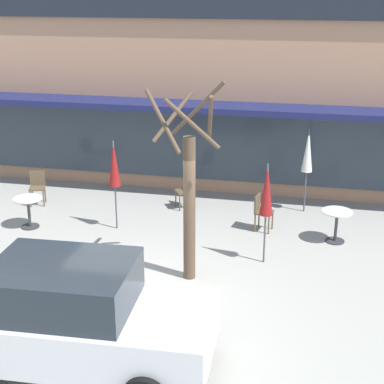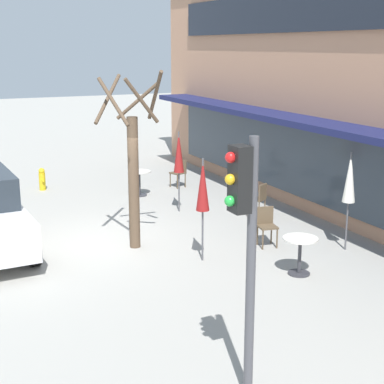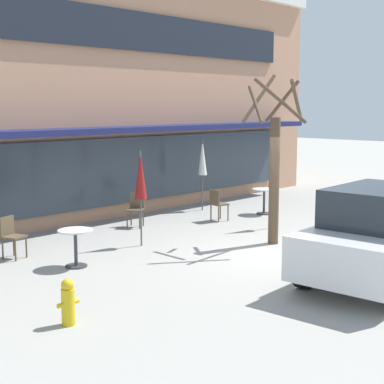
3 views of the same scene
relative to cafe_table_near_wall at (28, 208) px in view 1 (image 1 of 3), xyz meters
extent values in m
plane|color=#9E9B93|center=(3.77, -2.51, -0.52)|extent=(80.00, 80.00, 0.00)
cube|color=tan|center=(3.77, 7.49, 3.17)|extent=(19.00, 8.00, 7.38)
cube|color=#191E4C|center=(3.77, 2.94, 2.03)|extent=(16.15, 1.10, 0.16)
cube|color=#2D3842|center=(3.77, 3.43, 0.83)|extent=(15.20, 0.10, 1.90)
cylinder|color=#333338|center=(0.00, 0.00, -0.50)|extent=(0.44, 0.44, 0.03)
cylinder|color=#333338|center=(0.00, 0.00, -0.14)|extent=(0.07, 0.07, 0.70)
cylinder|color=silver|center=(0.00, 0.00, 0.23)|extent=(0.70, 0.70, 0.03)
cylinder|color=#333338|center=(7.29, 0.71, -0.50)|extent=(0.44, 0.44, 0.03)
cylinder|color=#333338|center=(7.29, 0.71, -0.14)|extent=(0.07, 0.07, 0.70)
cylinder|color=silver|center=(7.29, 0.71, 0.23)|extent=(0.70, 0.70, 0.03)
cylinder|color=#4C4C51|center=(2.10, 0.38, 0.58)|extent=(0.04, 0.04, 2.20)
cone|color=maroon|center=(2.10, 0.38, 1.13)|extent=(0.28, 0.28, 1.10)
cylinder|color=#4C4C51|center=(6.52, 2.49, 0.58)|extent=(0.04, 0.04, 2.20)
cone|color=silver|center=(6.52, 2.49, 1.13)|extent=(0.28, 0.28, 1.10)
cylinder|color=#4C4C51|center=(5.78, -0.69, 0.58)|extent=(0.04, 0.04, 2.20)
cone|color=maroon|center=(5.78, -0.69, 1.13)|extent=(0.28, 0.28, 1.10)
cylinder|color=brown|center=(3.33, 1.83, -0.29)|extent=(0.04, 0.04, 0.45)
cylinder|color=brown|center=(3.16, 2.12, -0.29)|extent=(0.04, 0.04, 0.45)
cylinder|color=brown|center=(3.62, 2.01, -0.29)|extent=(0.04, 0.04, 0.45)
cylinder|color=brown|center=(3.45, 2.30, -0.29)|extent=(0.04, 0.04, 0.45)
cube|color=brown|center=(3.39, 2.06, -0.05)|extent=(0.55, 0.55, 0.04)
cube|color=brown|center=(3.54, 2.16, 0.17)|extent=(0.24, 0.36, 0.40)
cylinder|color=brown|center=(5.81, 1.15, -0.29)|extent=(0.04, 0.04, 0.45)
cylinder|color=brown|center=(5.75, 0.82, -0.29)|extent=(0.04, 0.04, 0.45)
cylinder|color=brown|center=(5.47, 1.21, -0.29)|extent=(0.04, 0.04, 0.45)
cylinder|color=brown|center=(5.41, 0.88, -0.29)|extent=(0.04, 0.04, 0.45)
cube|color=brown|center=(5.61, 1.02, -0.05)|extent=(0.46, 0.46, 0.04)
cube|color=brown|center=(5.43, 1.05, 0.17)|extent=(0.11, 0.40, 0.40)
cylinder|color=brown|center=(-0.29, 1.38, -0.29)|extent=(0.04, 0.04, 0.45)
cylinder|color=brown|center=(-0.61, 1.27, -0.29)|extent=(0.04, 0.04, 0.45)
cylinder|color=brown|center=(-0.40, 1.70, -0.29)|extent=(0.04, 0.04, 0.45)
cylinder|color=brown|center=(-0.72, 1.59, -0.29)|extent=(0.04, 0.04, 0.45)
cube|color=brown|center=(-0.50, 1.48, -0.05)|extent=(0.51, 0.51, 0.04)
cube|color=brown|center=(-0.56, 1.65, 0.17)|extent=(0.39, 0.17, 0.40)
cube|color=silver|center=(3.31, -4.94, 0.18)|extent=(4.28, 1.99, 0.76)
cube|color=#232B33|center=(3.16, -4.95, 0.90)|extent=(2.17, 1.70, 0.68)
cylinder|color=black|center=(4.57, -3.98, -0.20)|extent=(0.65, 0.25, 0.64)
cylinder|color=black|center=(1.96, -4.10, -0.20)|extent=(0.65, 0.25, 0.64)
cylinder|color=brown|center=(4.37, -1.70, 0.95)|extent=(0.24, 0.24, 2.94)
cylinder|color=brown|center=(4.75, -1.61, 2.79)|extent=(0.27, 0.84, 0.98)
cylinder|color=brown|center=(4.43, -1.18, 2.86)|extent=(1.10, 0.20, 1.13)
cylinder|color=brown|center=(3.98, -1.42, 2.72)|extent=(0.65, 0.87, 0.86)
cylinder|color=brown|center=(3.97, -2.10, 2.80)|extent=(0.90, 0.90, 1.00)
cylinder|color=brown|center=(4.53, -2.16, 2.78)|extent=(1.00, 0.41, 0.97)
camera|label=1|loc=(6.68, -12.13, 5.16)|focal=55.00mm
camera|label=2|loc=(16.33, -5.84, 3.91)|focal=55.00mm
camera|label=3|loc=(-6.76, -9.54, 2.70)|focal=55.00mm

